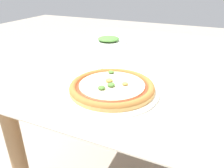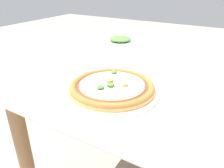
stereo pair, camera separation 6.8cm
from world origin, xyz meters
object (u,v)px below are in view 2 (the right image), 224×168
(pizza_plate, at_px, (112,88))
(side_plate, at_px, (120,40))
(dining_table, at_px, (193,87))
(fork, at_px, (116,62))

(pizza_plate, height_order, side_plate, pizza_plate)
(dining_table, distance_m, side_plate, 0.50)
(fork, bearing_deg, pizza_plate, -63.29)
(pizza_plate, xyz_separation_m, side_plate, (-0.26, 0.54, -0.00))
(fork, bearing_deg, side_plate, 115.56)
(dining_table, distance_m, pizza_plate, 0.40)
(dining_table, distance_m, fork, 0.34)
(dining_table, bearing_deg, fork, -163.01)
(fork, xyz_separation_m, side_plate, (-0.14, 0.30, 0.01))
(dining_table, xyz_separation_m, side_plate, (-0.45, 0.20, 0.09))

